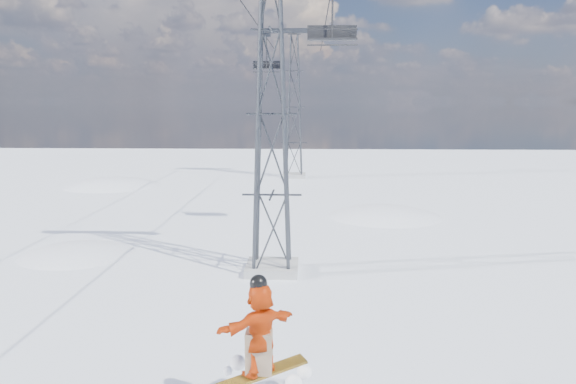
% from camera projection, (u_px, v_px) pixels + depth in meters
% --- Properties ---
extents(snow_terrain, '(39.00, 37.00, 22.00)m').
position_uv_depth(snow_terrain, '(198.00, 357.00, 34.50)').
color(snow_terrain, white).
rests_on(snow_terrain, ground).
extents(lift_tower_near, '(5.20, 1.80, 11.43)m').
position_uv_depth(lift_tower_near, '(271.00, 115.00, 18.82)').
color(lift_tower_near, '#999999').
rests_on(lift_tower_near, ground).
extents(lift_tower_far, '(5.20, 1.80, 11.43)m').
position_uv_depth(lift_tower_far, '(294.00, 108.00, 43.49)').
color(lift_tower_far, '#999999').
rests_on(lift_tower_far, ground).
extents(haul_cables, '(4.46, 51.00, 0.06)m').
position_uv_depth(haul_cables, '(286.00, 6.00, 29.31)').
color(haul_cables, black).
rests_on(haul_cables, ground).
extents(lift_chair_mid, '(2.11, 0.61, 2.61)m').
position_uv_depth(lift_chair_mid, '(332.00, 34.00, 23.82)').
color(lift_chair_mid, black).
rests_on(lift_chair_mid, ground).
extents(lift_chair_far, '(2.16, 0.62, 2.67)m').
position_uv_depth(lift_chair_far, '(267.00, 66.00, 44.06)').
color(lift_chair_far, black).
rests_on(lift_chair_far, ground).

